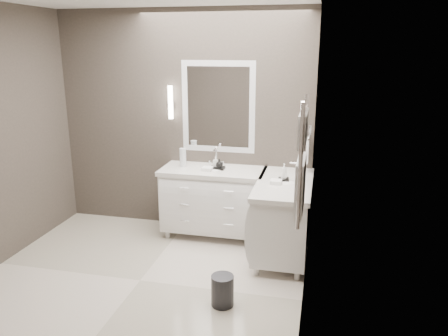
% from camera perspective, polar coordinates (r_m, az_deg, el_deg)
% --- Properties ---
extents(floor, '(3.20, 3.00, 0.01)m').
position_cam_1_polar(floor, '(4.59, -10.90, -14.27)').
color(floor, silver).
rests_on(floor, ground).
extents(wall_back, '(3.20, 0.01, 2.70)m').
position_cam_1_polar(wall_back, '(5.46, -5.34, 6.00)').
color(wall_back, '#423A34').
rests_on(wall_back, floor).
extents(wall_front, '(3.20, 0.01, 2.70)m').
position_cam_1_polar(wall_front, '(2.85, -24.45, -4.49)').
color(wall_front, '#423A34').
rests_on(wall_front, floor).
extents(wall_right, '(0.01, 3.00, 2.70)m').
position_cam_1_polar(wall_right, '(3.73, 11.21, 1.19)').
color(wall_right, '#423A34').
rests_on(wall_right, floor).
extents(vanity_back, '(1.24, 0.59, 0.97)m').
position_cam_1_polar(vanity_back, '(5.30, -1.40, -3.92)').
color(vanity_back, white).
rests_on(vanity_back, floor).
extents(vanity_right, '(0.59, 1.24, 0.97)m').
position_cam_1_polar(vanity_right, '(4.86, 7.74, -5.91)').
color(vanity_right, white).
rests_on(vanity_right, floor).
extents(mirror_back, '(0.90, 0.02, 1.10)m').
position_cam_1_polar(mirror_back, '(5.30, -0.77, 7.95)').
color(mirror_back, white).
rests_on(mirror_back, wall_back).
extents(mirror_right, '(0.02, 0.90, 1.10)m').
position_cam_1_polar(mirror_right, '(4.47, 11.50, 6.19)').
color(mirror_right, white).
rests_on(mirror_right, wall_right).
extents(sconce_back, '(0.06, 0.06, 0.40)m').
position_cam_1_polar(sconce_back, '(5.40, -7.00, 8.43)').
color(sconce_back, white).
rests_on(sconce_back, wall_back).
extents(sconce_right, '(0.06, 0.06, 0.40)m').
position_cam_1_polar(sconce_right, '(3.89, 10.34, 5.51)').
color(sconce_right, white).
rests_on(sconce_right, wall_right).
extents(towel_bar_corner, '(0.03, 0.22, 0.30)m').
position_cam_1_polar(towel_bar_corner, '(5.10, 10.84, 2.42)').
color(towel_bar_corner, white).
rests_on(towel_bar_corner, wall_right).
extents(towel_ladder, '(0.06, 0.58, 0.90)m').
position_cam_1_polar(towel_ladder, '(3.33, 10.07, 0.28)').
color(towel_ladder, white).
rests_on(towel_ladder, wall_right).
extents(waste_bin, '(0.21, 0.21, 0.29)m').
position_cam_1_polar(waste_bin, '(4.07, -0.20, -15.70)').
color(waste_bin, black).
rests_on(waste_bin, floor).
extents(amenity_tray_back, '(0.17, 0.13, 0.03)m').
position_cam_1_polar(amenity_tray_back, '(5.18, -0.86, 0.01)').
color(amenity_tray_back, black).
rests_on(amenity_tray_back, vanity_back).
extents(amenity_tray_right, '(0.13, 0.16, 0.02)m').
position_cam_1_polar(amenity_tray_right, '(4.78, 7.80, -1.53)').
color(amenity_tray_right, black).
rests_on(amenity_tray_right, vanity_right).
extents(water_bottle, '(0.09, 0.09, 0.22)m').
position_cam_1_polar(water_bottle, '(5.29, -5.39, 1.37)').
color(water_bottle, silver).
rests_on(water_bottle, vanity_back).
extents(soap_bottle_a, '(0.05, 0.05, 0.12)m').
position_cam_1_polar(soap_bottle_a, '(5.19, -1.13, 0.85)').
color(soap_bottle_a, white).
rests_on(soap_bottle_a, amenity_tray_back).
extents(soap_bottle_b, '(0.11, 0.11, 0.11)m').
position_cam_1_polar(soap_bottle_b, '(5.13, -0.62, 0.61)').
color(soap_bottle_b, black).
rests_on(soap_bottle_b, amenity_tray_back).
extents(soap_bottle_c, '(0.08, 0.08, 0.17)m').
position_cam_1_polar(soap_bottle_c, '(4.75, 7.84, -0.43)').
color(soap_bottle_c, white).
rests_on(soap_bottle_c, amenity_tray_right).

